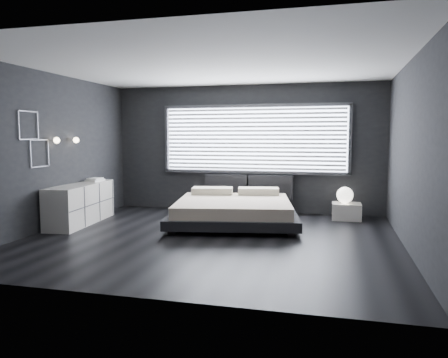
# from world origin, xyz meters

# --- Properties ---
(room) EXTENTS (6.04, 6.00, 2.80)m
(room) POSITION_xyz_m (0.00, 0.00, 1.40)
(room) COLOR black
(room) RESTS_ON ground
(window) EXTENTS (4.14, 0.09, 1.52)m
(window) POSITION_xyz_m (0.20, 2.70, 1.61)
(window) COLOR white
(window) RESTS_ON ground
(headboard) EXTENTS (1.96, 0.16, 0.52)m
(headboard) POSITION_xyz_m (0.09, 2.64, 0.57)
(headboard) COLOR black
(headboard) RESTS_ON ground
(sconce_near) EXTENTS (0.18, 0.11, 0.11)m
(sconce_near) POSITION_xyz_m (-2.88, 0.05, 1.60)
(sconce_near) COLOR silver
(sconce_near) RESTS_ON ground
(sconce_far) EXTENTS (0.18, 0.11, 0.11)m
(sconce_far) POSITION_xyz_m (-2.88, 0.65, 1.60)
(sconce_far) COLOR silver
(sconce_far) RESTS_ON ground
(wall_art_upper) EXTENTS (0.01, 0.48, 0.48)m
(wall_art_upper) POSITION_xyz_m (-2.98, -0.55, 1.85)
(wall_art_upper) COLOR #47474C
(wall_art_upper) RESTS_ON ground
(wall_art_lower) EXTENTS (0.01, 0.48, 0.48)m
(wall_art_lower) POSITION_xyz_m (-2.98, -0.30, 1.38)
(wall_art_lower) COLOR #47474C
(wall_art_lower) RESTS_ON ground
(bed) EXTENTS (2.72, 2.64, 0.61)m
(bed) POSITION_xyz_m (0.09, 1.25, 0.28)
(bed) COLOR black
(bed) RESTS_ON ground
(nightstand) EXTENTS (0.58, 0.48, 0.33)m
(nightstand) POSITION_xyz_m (2.19, 2.25, 0.17)
(nightstand) COLOR silver
(nightstand) RESTS_ON ground
(orb_lamp) EXTENTS (0.33, 0.33, 0.33)m
(orb_lamp) POSITION_xyz_m (2.15, 2.27, 0.49)
(orb_lamp) COLOR white
(orb_lamp) RESTS_ON nightstand
(dresser) EXTENTS (0.72, 1.95, 0.76)m
(dresser) POSITION_xyz_m (-2.78, 0.58, 0.38)
(dresser) COLOR silver
(dresser) RESTS_ON ground
(book_stack) EXTENTS (0.29, 0.36, 0.07)m
(book_stack) POSITION_xyz_m (-2.78, 1.12, 0.79)
(book_stack) COLOR white
(book_stack) RESTS_ON dresser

